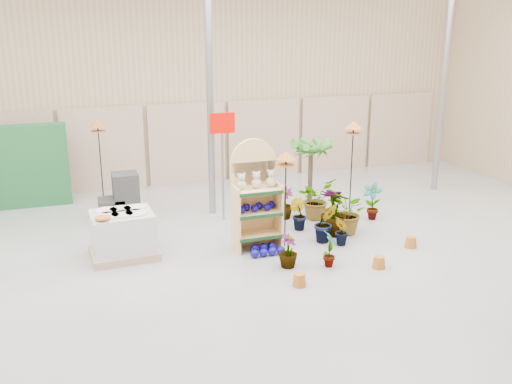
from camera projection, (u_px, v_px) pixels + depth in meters
room at (250, 131)px, 9.10m from camera, size 15.20×12.10×4.70m
display_shelf at (255, 199)px, 10.06m from camera, size 0.82×0.51×1.96m
teddy_bears at (258, 181)px, 9.88m from camera, size 0.72×0.18×0.30m
gazing_balls_shelf at (257, 207)px, 10.00m from camera, size 0.72×0.25×0.14m
gazing_balls_floor at (266, 250)px, 9.93m from camera, size 0.63×0.39×0.15m
pallet_stack at (123, 234)px, 9.74m from camera, size 1.16×0.99×0.83m
charcoal_planters at (122, 202)px, 11.45m from camera, size 0.80×0.50×1.00m
trellis_stock at (20, 167)px, 12.22m from camera, size 2.00×0.30×1.80m
offer_sign at (223, 145)px, 11.20m from camera, size 0.50×0.08×2.20m
bird_table_front at (286, 159)px, 9.84m from camera, size 0.34×0.34×1.75m
bird_table_right at (353, 129)px, 10.78m from camera, size 0.34×0.34×2.09m
bird_table_back at (98, 126)px, 11.84m from camera, size 0.34×0.34×1.94m
palm at (311, 147)px, 11.94m from camera, size 0.70×0.70×1.62m
potted_plant_1 at (325, 223)px, 10.39m from camera, size 0.47×0.41×0.75m
potted_plant_2 at (349, 212)px, 10.76m from camera, size 0.75×0.85×0.87m
potted_plant_3 at (334, 211)px, 10.72m from camera, size 0.73×0.73×0.93m
potted_plant_4 at (372, 201)px, 11.59m from camera, size 0.46×0.49×0.77m
potted_plant_5 at (298, 214)px, 11.04m from camera, size 0.41×0.43×0.62m
potted_plant_6 at (316, 199)px, 11.64m from camera, size 0.98×0.94×0.84m
potted_plant_7 at (288, 251)px, 9.35m from camera, size 0.45×0.45×0.57m
potted_plant_8 at (330, 249)px, 9.35m from camera, size 0.35×0.40×0.64m
potted_plant_9 at (342, 232)px, 10.24m from camera, size 0.29×0.33×0.54m
potted_plant_11 at (284, 203)px, 11.65m from camera, size 0.40×0.40×0.66m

